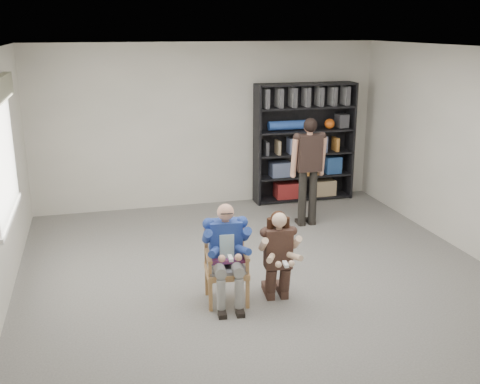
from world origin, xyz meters
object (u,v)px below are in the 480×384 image
object	(u,v)px
kneeling_woman	(279,257)
bookshelf	(304,143)
armchair	(226,265)
standing_man	(308,173)
seated_man	(226,254)

from	to	relation	value
kneeling_woman	bookshelf	world-z (taller)	bookshelf
armchair	standing_man	bearing A→B (deg)	55.53
armchair	kneeling_woman	distance (m)	0.60
bookshelf	standing_man	xyz separation A→B (m)	(-0.43, -1.31, -0.19)
kneeling_woman	standing_man	world-z (taller)	standing_man
kneeling_woman	bookshelf	distance (m)	4.03
kneeling_woman	standing_man	xyz separation A→B (m)	(1.26, 2.31, 0.32)
standing_man	seated_man	bearing A→B (deg)	-130.91
seated_man	kneeling_woman	distance (m)	0.59
seated_man	bookshelf	world-z (taller)	bookshelf
standing_man	armchair	bearing A→B (deg)	-130.91
seated_man	kneeling_woman	world-z (taller)	seated_man
seated_man	bookshelf	xyz separation A→B (m)	(2.28, 3.50, 0.46)
armchair	bookshelf	distance (m)	4.22
armchair	bookshelf	xyz separation A→B (m)	(2.28, 3.50, 0.60)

